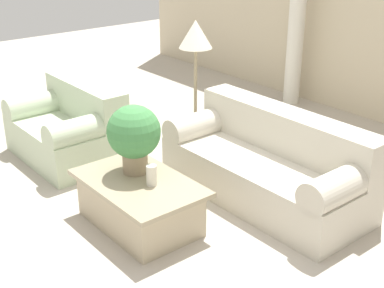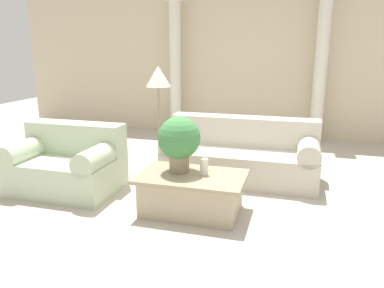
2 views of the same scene
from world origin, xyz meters
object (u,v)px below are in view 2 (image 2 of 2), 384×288
Objects in this scene: sofa_long at (241,155)px; floor_lamp at (158,82)px; loveseat at (67,163)px; coffee_table at (191,193)px; potted_plant at (179,140)px.

floor_lamp is (-1.21, 0.12, 0.93)m from sofa_long.
loveseat is 1.69m from coffee_table.
floor_lamp is at bearing 119.45° from potted_plant.
loveseat is at bearing -153.38° from sofa_long.
potted_plant is (-0.49, -1.15, 0.44)m from sofa_long.
loveseat reaches higher than coffee_table.
potted_plant is at bearing -60.55° from floor_lamp.
potted_plant is at bearing -5.51° from loveseat.
floor_lamp is (-0.87, 1.34, 1.04)m from coffee_table.
potted_plant reaches higher than loveseat.
coffee_table is at bearing -56.92° from floor_lamp.
potted_plant reaches higher than coffee_table.
coffee_table is (-0.33, -1.23, -0.11)m from sofa_long.
sofa_long is 1.36× the size of floor_lamp.
floor_lamp reaches higher than sofa_long.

